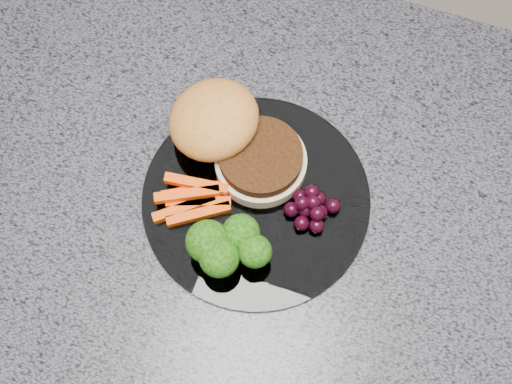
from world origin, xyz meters
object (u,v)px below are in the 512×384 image
island_cabinet (304,298)px  grape_bunch (311,208)px  burger (231,136)px  plate (256,199)px

island_cabinet → grape_bunch: size_ratio=20.05×
island_cabinet → burger: 0.52m
grape_bunch → island_cabinet: bearing=38.8°
burger → grape_bunch: burger is taller
grape_bunch → plate: bearing=-175.5°
plate → burger: size_ratio=1.53×
burger → grape_bunch: (0.11, -0.05, -0.01)m
plate → grape_bunch: (0.06, 0.00, 0.02)m
plate → grape_bunch: grape_bunch is taller
island_cabinet → burger: burger is taller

